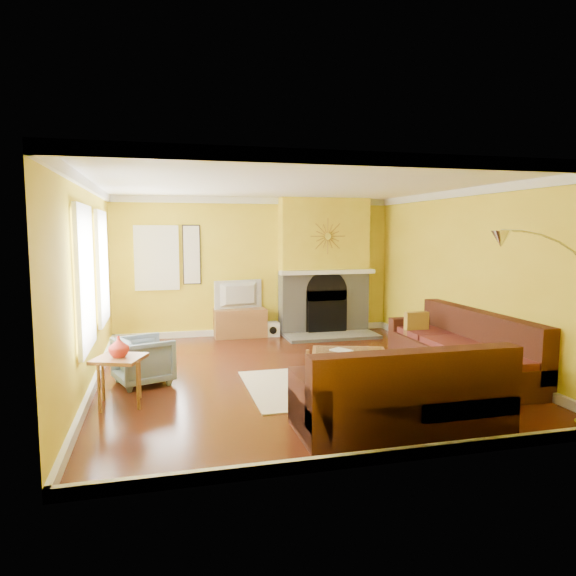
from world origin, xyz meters
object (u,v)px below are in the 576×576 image
object	(u,v)px
sectional_sofa	(394,354)
side_table	(120,381)
coffee_table	(349,368)
arc_lamp	(553,335)
armchair	(144,360)
media_console	(240,323)

from	to	relation	value
sectional_sofa	side_table	distance (m)	3.45
sectional_sofa	coffee_table	bearing A→B (deg)	146.50
arc_lamp	side_table	bearing A→B (deg)	155.43
armchair	side_table	world-z (taller)	armchair
armchair	coffee_table	bearing A→B (deg)	-123.09
sectional_sofa	arc_lamp	xyz separation A→B (m)	(0.84, -1.82, 0.57)
side_table	arc_lamp	size ratio (longest dim) A/B	0.28
coffee_table	arc_lamp	bearing A→B (deg)	-58.17
coffee_table	armchair	world-z (taller)	armchair
coffee_table	media_console	distance (m)	3.51
coffee_table	armchair	size ratio (longest dim) A/B	1.45
sectional_sofa	armchair	size ratio (longest dim) A/B	5.03
armchair	arc_lamp	size ratio (longest dim) A/B	0.34
armchair	arc_lamp	distance (m)	4.96
sectional_sofa	side_table	world-z (taller)	sectional_sofa
sectional_sofa	media_console	bearing A→B (deg)	111.55
side_table	arc_lamp	bearing A→B (deg)	-24.57
media_console	side_table	xyz separation A→B (m)	(-1.98, -3.57, 0.02)
armchair	side_table	size ratio (longest dim) A/B	1.21
coffee_table	side_table	bearing A→B (deg)	-176.32
armchair	media_console	bearing A→B (deg)	-52.13
media_console	armchair	world-z (taller)	armchair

